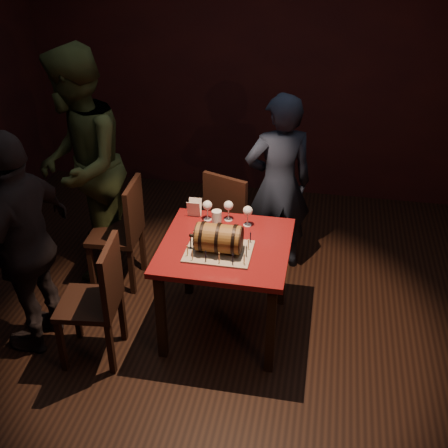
% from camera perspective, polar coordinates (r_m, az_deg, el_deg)
% --- Properties ---
extents(room_shell, '(5.04, 5.04, 2.80)m').
position_cam_1_polar(room_shell, '(3.52, -0.41, 5.94)').
color(room_shell, black).
rests_on(room_shell, ground).
extents(pub_table, '(0.90, 0.90, 0.75)m').
position_cam_1_polar(pub_table, '(3.99, 0.15, -3.40)').
color(pub_table, '#530D10').
rests_on(pub_table, ground).
extents(cake_board, '(0.45, 0.35, 0.01)m').
position_cam_1_polar(cake_board, '(3.84, -0.53, -2.79)').
color(cake_board, gray).
rests_on(cake_board, pub_table).
extents(barrel_cake, '(0.36, 0.21, 0.21)m').
position_cam_1_polar(barrel_cake, '(3.78, -0.54, -1.46)').
color(barrel_cake, brown).
rests_on(barrel_cake, cake_board).
extents(birthday_candles, '(0.40, 0.30, 0.09)m').
position_cam_1_polar(birthday_candles, '(3.82, -0.52, -2.20)').
color(birthday_candles, '#F7E894').
rests_on(birthday_candles, cake_board).
extents(wine_glass_left, '(0.07, 0.07, 0.16)m').
position_cam_1_polar(wine_glass_left, '(4.17, -1.70, 1.83)').
color(wine_glass_left, silver).
rests_on(wine_glass_left, pub_table).
extents(wine_glass_mid, '(0.07, 0.07, 0.16)m').
position_cam_1_polar(wine_glass_mid, '(4.16, 0.46, 1.80)').
color(wine_glass_mid, silver).
rests_on(wine_glass_mid, pub_table).
extents(wine_glass_right, '(0.07, 0.07, 0.16)m').
position_cam_1_polar(wine_glass_right, '(4.09, 2.43, 1.27)').
color(wine_glass_right, silver).
rests_on(wine_glass_right, pub_table).
extents(pint_of_ale, '(0.07, 0.07, 0.15)m').
position_cam_1_polar(pint_of_ale, '(4.07, -0.75, 0.37)').
color(pint_of_ale, silver).
rests_on(pint_of_ale, pub_table).
extents(menu_card, '(0.10, 0.05, 0.13)m').
position_cam_1_polar(menu_card, '(4.25, -3.03, 1.61)').
color(menu_card, white).
rests_on(menu_card, pub_table).
extents(chair_back, '(0.52, 0.52, 0.93)m').
position_cam_1_polar(chair_back, '(4.73, 0.72, 0.80)').
color(chair_back, black).
rests_on(chair_back, ground).
extents(chair_left_rear, '(0.42, 0.42, 0.93)m').
position_cam_1_polar(chair_left_rear, '(4.64, -10.15, -0.38)').
color(chair_left_rear, black).
rests_on(chair_left_rear, ground).
extents(chair_left_front, '(0.44, 0.44, 0.93)m').
position_cam_1_polar(chair_left_front, '(3.91, -12.55, -7.17)').
color(chair_left_front, black).
rests_on(chair_left_front, ground).
extents(person_back, '(0.67, 0.55, 1.57)m').
position_cam_1_polar(person_back, '(4.68, 5.55, 3.95)').
color(person_back, black).
rests_on(person_back, ground).
extents(person_left_rear, '(0.95, 1.10, 1.93)m').
position_cam_1_polar(person_left_rear, '(4.71, -14.39, 5.72)').
color(person_left_rear, '#343F1F').
rests_on(person_left_rear, ground).
extents(person_left_front, '(0.49, 0.99, 1.64)m').
position_cam_1_polar(person_left_front, '(4.03, -19.51, -1.98)').
color(person_left_front, black).
rests_on(person_left_front, ground).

